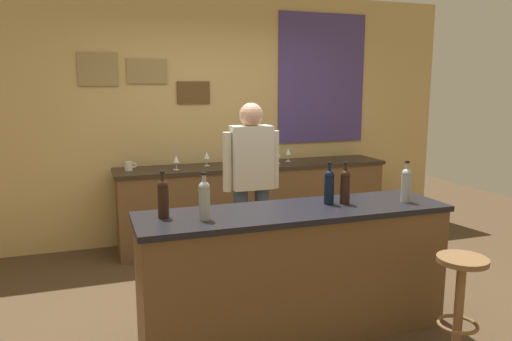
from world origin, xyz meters
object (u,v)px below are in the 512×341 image
wine_glass_c (278,154)px  wine_glass_d (288,152)px  bar_stool (460,290)px  wine_bottle_c (329,185)px  wine_bottle_e (406,184)px  wine_bottle_a (163,197)px  wine_bottle_b (204,199)px  wine_glass_b (207,156)px  coffee_mug (129,166)px  bartender (251,180)px  wine_glass_a (176,159)px  wine_bottle_d (345,185)px

wine_glass_c → wine_glass_d: same height
bar_stool → wine_bottle_c: (-0.60, 0.69, 0.60)m
wine_bottle_c → bar_stool: bearing=-48.9°
wine_bottle_c → wine_bottle_e: bearing=-13.0°
wine_glass_d → wine_bottle_a: bearing=-130.3°
bar_stool → wine_bottle_c: wine_bottle_c is taller
wine_bottle_e → wine_glass_d: 2.20m
wine_bottle_b → wine_bottle_e: same height
bar_stool → wine_glass_d: 2.82m
wine_glass_b → wine_bottle_b: bearing=-103.7°
wine_glass_c → coffee_mug: bearing=177.0°
bartender → wine_glass_a: size_ratio=10.45×
bar_stool → wine_glass_a: size_ratio=4.39×
bartender → wine_glass_d: bearing=53.5°
wine_glass_a → wine_glass_c: same height
coffee_mug → wine_bottle_d: bearing=-56.7°
bar_stool → wine_bottle_e: bearing=94.2°
wine_glass_d → wine_glass_a: bearing=-173.3°
wine_bottle_e → wine_glass_b: size_ratio=1.97×
wine_bottle_b → wine_glass_b: (0.53, 2.18, -0.05)m
wine_glass_c → wine_bottle_e: bearing=-84.9°
bartender → wine_glass_a: (-0.50, 0.96, 0.07)m
wine_glass_a → coffee_mug: bearing=165.8°
wine_bottle_a → wine_glass_c: wine_bottle_a is taller
coffee_mug → bartender: bearing=-47.8°
bar_stool → wine_bottle_d: bearing=126.7°
wine_bottle_c → wine_bottle_e: same height
wine_bottle_a → wine_bottle_b: 0.28m
wine_bottle_b → wine_bottle_e: 1.51m
wine_bottle_a → wine_bottle_d: (1.30, -0.06, 0.00)m
bartender → coffee_mug: bearing=132.2°
bartender → coffee_mug: (-0.98, 1.07, 0.01)m
wine_bottle_a → wine_bottle_d: same height
wine_bottle_d → coffee_mug: (-1.36, 2.07, -0.11)m
bar_stool → coffee_mug: size_ratio=5.44×
wine_glass_a → wine_glass_c: 1.15m
bartender → wine_bottle_a: bartender is taller
bar_stool → wine_glass_d: size_ratio=4.39×
wine_bottle_b → wine_bottle_c: size_ratio=1.00×
bar_stool → wine_glass_c: bearing=94.9°
wine_bottle_c → wine_glass_a: bearing=112.0°
bar_stool → wine_bottle_b: 1.76m
bartender → wine_bottle_a: size_ratio=5.29×
wine_glass_c → coffee_mug: 1.62m
bar_stool → wine_glass_b: (-1.02, 2.75, 0.55)m
wine_bottle_c → wine_bottle_d: (0.11, -0.03, 0.00)m
wine_bottle_e → wine_glass_c: wine_bottle_e is taller
bartender → wine_glass_c: bearing=56.9°
wine_bottle_c → wine_glass_a: size_ratio=1.97×
bar_stool → wine_glass_a: 3.00m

